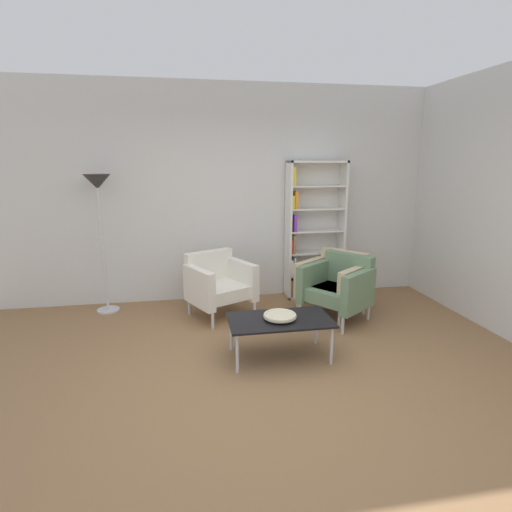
{
  "coord_description": "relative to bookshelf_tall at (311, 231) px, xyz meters",
  "views": [
    {
      "loc": [
        -0.59,
        -3.08,
        1.88
      ],
      "look_at": [
        0.11,
        0.84,
        0.95
      ],
      "focal_mm": 28.29,
      "sensor_mm": 36.0,
      "label": 1
    }
  ],
  "objects": [
    {
      "name": "armchair_by_bookshelf",
      "position": [
        -1.36,
        -0.52,
        -0.53
      ],
      "size": [
        0.92,
        0.89,
        0.78
      ],
      "rotation": [
        0.0,
        0.0,
        0.46
      ],
      "color": "white",
      "rests_on": "ground_plane"
    },
    {
      "name": "coffee_table_low",
      "position": [
        -0.87,
        -1.78,
        -0.57
      ],
      "size": [
        1.0,
        0.56,
        0.4
      ],
      "color": "black",
      "rests_on": "ground_plane"
    },
    {
      "name": "ground_plane",
      "position": [
        -1.15,
        -2.26,
        -0.94
      ],
      "size": [
        8.32,
        8.32,
        0.0
      ],
      "primitive_type": "plane",
      "color": "olive"
    },
    {
      "name": "armchair_corner_red",
      "position": [
        0.08,
        -0.74,
        -0.53
      ],
      "size": [
        0.94,
        0.95,
        0.78
      ],
      "rotation": [
        0.0,
        0.0,
        -0.92
      ],
      "color": "#C6B289",
      "rests_on": "ground_plane"
    },
    {
      "name": "floor_lamp_torchiere",
      "position": [
        -2.76,
        -0.15,
        0.51
      ],
      "size": [
        0.32,
        0.32,
        1.74
      ],
      "color": "silver",
      "rests_on": "ground_plane"
    },
    {
      "name": "armchair_near_window",
      "position": [
        0.06,
        -0.92,
        -0.53
      ],
      "size": [
        0.93,
        0.95,
        0.78
      ],
      "rotation": [
        0.0,
        0.0,
        -0.94
      ],
      "color": "slate",
      "rests_on": "ground_plane"
    },
    {
      "name": "plaster_back_panel",
      "position": [
        -1.15,
        0.2,
        0.51
      ],
      "size": [
        6.4,
        0.12,
        2.9
      ],
      "primitive_type": "cube",
      "color": "silver",
      "rests_on": "ground_plane"
    },
    {
      "name": "decorative_bowl",
      "position": [
        -0.87,
        -1.78,
        -0.51
      ],
      "size": [
        0.32,
        0.32,
        0.05
      ],
      "color": "beige",
      "rests_on": "coffee_table_low"
    },
    {
      "name": "bookshelf_tall",
      "position": [
        0.0,
        0.0,
        0.0
      ],
      "size": [
        0.8,
        0.3,
        1.9
      ],
      "color": "silver",
      "rests_on": "ground_plane"
    }
  ]
}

